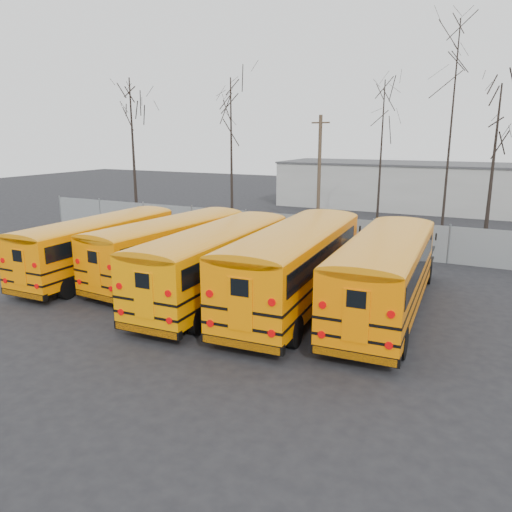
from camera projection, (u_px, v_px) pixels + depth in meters
The scene contains 14 objects.
ground at pixel (196, 310), 19.37m from camera, with size 120.00×120.00×0.00m, color black.
fence at pixel (306, 232), 29.58m from camera, with size 40.00×0.04×2.00m, color gray.
distant_building at pixel (403, 186), 45.92m from camera, with size 22.00×8.00×4.00m, color #B5B4AF.
bus_a at pixel (101, 241), 23.65m from camera, with size 2.49×10.44×2.91m.
bus_b at pixel (172, 243), 23.20m from camera, with size 3.35×10.66×2.94m.
bus_c at pixel (217, 257), 20.22m from camera, with size 2.89×11.15×3.10m.
bus_d at pixel (297, 259), 19.38m from camera, with size 3.33×11.92×3.30m.
bus_e at pixel (386, 268), 18.43m from camera, with size 3.10×11.36×3.15m.
utility_pole_left at pixel (319, 172), 35.13m from camera, with size 1.40×0.40×7.94m.
tree_0 at pixel (133, 152), 37.34m from camera, with size 0.26×0.26×10.63m, color black.
tree_1 at pixel (231, 159), 32.58m from camera, with size 0.26×0.26×10.13m, color black.
tree_2 at pixel (380, 161), 31.76m from camera, with size 0.26×0.26×9.91m, color black.
tree_3 at pixel (450, 137), 29.21m from camera, with size 0.26×0.26×12.92m, color black.
tree_4 at pixel (492, 169), 28.54m from camera, with size 0.26×0.26×9.38m, color black.
Camera 1 is at (10.19, -15.39, 6.67)m, focal length 35.00 mm.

